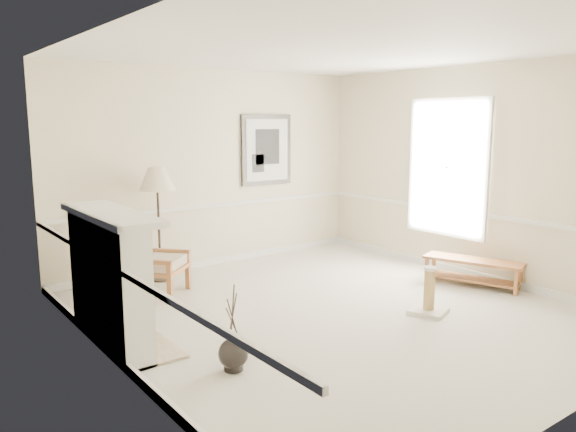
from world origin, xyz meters
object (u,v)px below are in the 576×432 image
object	(u,v)px
floor_vase	(233,355)
armchair	(149,257)
floor_lamp	(157,182)
scratching_post	(429,299)
bench	(473,268)

from	to	relation	value
floor_vase	armchair	distance (m)	2.56
armchair	floor_lamp	size ratio (longest dim) A/B	0.63
armchair	floor_lamp	bearing A→B (deg)	11.06
floor_vase	scratching_post	bearing A→B (deg)	-1.45
armchair	floor_lamp	xyz separation A→B (m)	(0.36, 0.48, 0.87)
floor_vase	armchair	bearing A→B (deg)	83.03
floor_vase	floor_lamp	bearing A→B (deg)	77.40
floor_lamp	scratching_post	distance (m)	3.78
armchair	bench	xyz separation A→B (m)	(3.55, -2.22, -0.24)
bench	scratching_post	distance (m)	1.38
floor_lamp	armchair	bearing A→B (deg)	-126.90
armchair	scratching_post	size ratio (longest dim) A/B	1.80
floor_vase	scratching_post	world-z (taller)	floor_vase
scratching_post	floor_vase	bearing A→B (deg)	178.55
floor_vase	bench	size ratio (longest dim) A/B	0.60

